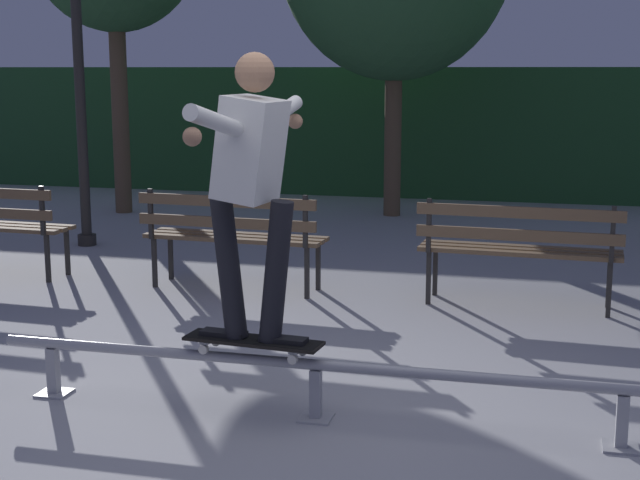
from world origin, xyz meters
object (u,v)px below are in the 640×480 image
skateboard (253,342)px  skateboarder (251,173)px  park_bench_right_center (519,243)px  lamp_post_left (76,12)px  park_bench_left_center (232,230)px  grind_rail (316,373)px

skateboard → skateboarder: bearing=-5.4°
skateboard → park_bench_right_center: park_bench_right_center is taller
park_bench_right_center → lamp_post_left: size_ratio=0.41×
skateboard → park_bench_left_center: park_bench_left_center is taller
grind_rail → skateboard: bearing=180.0°
park_bench_left_center → skateboarder: bearing=-68.0°
park_bench_right_center → lamp_post_left: (-4.66, 1.57, 1.94)m
grind_rail → park_bench_right_center: size_ratio=2.33×
grind_rail → lamp_post_left: bearing=130.8°
skateboarder → park_bench_left_center: bearing=112.0°
skateboard → grind_rail: bearing=-0.0°
grind_rail → skateboard: (-0.36, 0.00, 0.15)m
grind_rail → skateboarder: size_ratio=2.42×
park_bench_left_center → lamp_post_left: (-2.24, 1.57, 1.94)m
grind_rail → park_bench_left_center: park_bench_left_center is taller
skateboarder → lamp_post_left: 5.52m
lamp_post_left → skateboarder: bearing=-52.0°
skateboarder → park_bench_right_center: skateboarder is taller
park_bench_left_center → park_bench_right_center: bearing=0.0°
skateboard → park_bench_left_center: (-1.08, 2.69, 0.12)m
skateboarder → lamp_post_left: lamp_post_left is taller
park_bench_left_center → park_bench_right_center: (2.42, 0.00, 0.00)m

